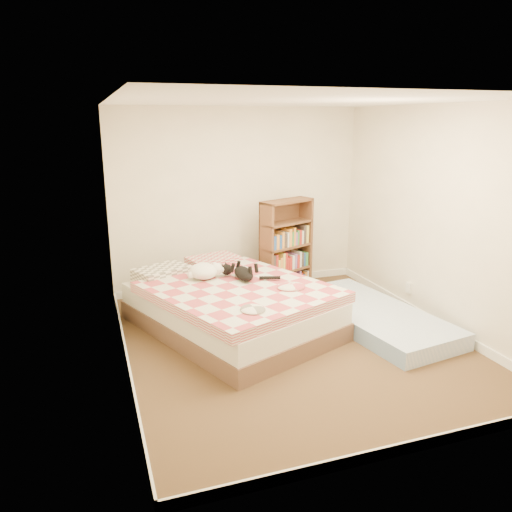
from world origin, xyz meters
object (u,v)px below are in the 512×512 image
object	(u,v)px
bookshelf	(285,257)
floor_mattress	(372,316)
white_dog	(205,271)
bed	(230,305)
black_cat	(243,272)

from	to	relation	value
bookshelf	floor_mattress	size ratio (longest dim) A/B	0.61
floor_mattress	white_dog	distance (m)	2.03
bookshelf	floor_mattress	xyz separation A→B (m)	(0.53, -1.41, -0.40)
bed	bookshelf	world-z (taller)	bookshelf
bed	white_dog	world-z (taller)	white_dog
bed	floor_mattress	size ratio (longest dim) A/B	1.29
bed	floor_mattress	bearing A→B (deg)	-37.34
bookshelf	white_dog	bearing A→B (deg)	-172.29
floor_mattress	black_cat	distance (m)	1.60
floor_mattress	black_cat	xyz separation A→B (m)	(-1.42, 0.53, 0.53)
bed	white_dog	size ratio (longest dim) A/B	5.55
bookshelf	white_dog	world-z (taller)	bookshelf
bookshelf	bed	bearing A→B (deg)	-160.02
black_cat	bookshelf	bearing A→B (deg)	3.19
white_dog	bookshelf	bearing A→B (deg)	-8.96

